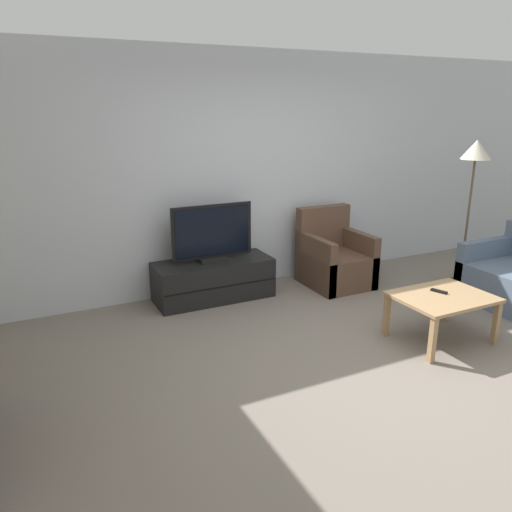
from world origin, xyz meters
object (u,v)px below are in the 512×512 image
Objects in this scene: remote at (439,291)px; floor_lamp at (475,160)px; tv at (212,235)px; coffee_table at (442,301)px; armchair at (334,261)px; tv_stand at (214,280)px.

remote is 2.01m from floor_lamp.
coffee_table is at bearing -51.75° from tv.
remote is (1.51, -1.82, -0.29)m from tv.
armchair is 1.98m from floor_lamp.
armchair reaches higher than remote.
floor_lamp is (2.92, -0.84, 1.27)m from tv_stand.
coffee_table is (1.49, -1.89, 0.16)m from tv_stand.
tv_stand is at bearing 163.90° from floor_lamp.
floor_lamp is at bearing 14.55° from remote.
coffee_table is (1.49, -1.89, -0.36)m from tv.
tv_stand is 1.50m from armchair.
floor_lamp reaches higher than remote.
tv reaches higher than remote.
remote is (0.02, -1.63, 0.16)m from armchair.
floor_lamp is (2.92, -0.84, 0.75)m from tv.
floor_lamp reaches higher than tv.
remote is at bearing -50.20° from tv.
coffee_table is 0.10m from remote.
remote is at bearing -50.23° from tv_stand.
tv_stand is at bearing 109.62° from remote.
tv is 1.57m from armchair.
tv_stand is at bearing 90.00° from tv.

